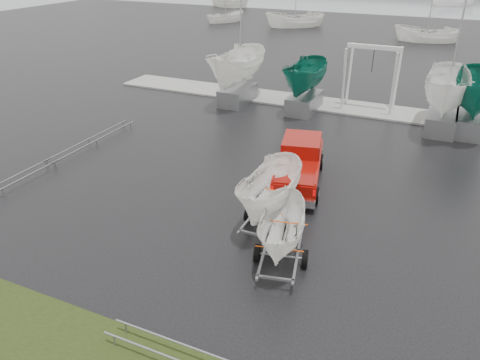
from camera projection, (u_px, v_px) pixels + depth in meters
ground_plane at (239, 186)px, 20.71m from camera, size 120.00×120.00×0.00m
dock at (320, 104)px, 31.24m from camera, size 30.00×3.00×0.12m
pickup_truck at (300, 161)px, 20.84m from camera, size 2.94×5.63×1.78m
trailer_hitched at (284, 198)px, 14.80m from camera, size 1.95×3.77×4.39m
trailer_parked at (272, 157)px, 16.72m from camera, size 1.78×3.61×5.12m
boat_hoist at (372, 69)px, 28.92m from camera, size 3.30×2.18×4.12m
keelboat_0 at (238, 42)px, 29.73m from camera, size 2.51×3.20×10.69m
keelboat_1 at (307, 59)px, 28.52m from camera, size 2.12×3.20×6.73m
keelboat_2 at (453, 63)px, 25.08m from camera, size 2.44×3.20×10.61m
mast_rack_0 at (92, 140)px, 24.69m from camera, size 0.56×6.50×0.06m
moored_boat_0 at (226, 22)px, 64.15m from camera, size 3.04×3.06×10.92m
moored_boat_1 at (295, 27)px, 60.31m from camera, size 4.21×4.19×11.94m
moored_boat_2 at (425, 42)px, 51.21m from camera, size 3.04×2.98×11.47m
moored_boat_4 at (230, 7)px, 79.25m from camera, size 2.86×2.79×11.55m
moored_boat_5 at (452, 6)px, 81.27m from camera, size 4.09×4.06×12.00m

